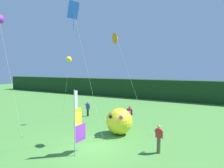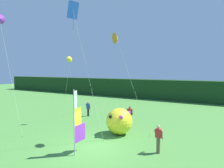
# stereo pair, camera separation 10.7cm
# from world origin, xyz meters

# --- Properties ---
(ground_plane) EXTENTS (120.00, 120.00, 0.00)m
(ground_plane) POSITION_xyz_m (0.00, 0.00, 0.00)
(ground_plane) COLOR #478438
(distant_treeline) EXTENTS (80.00, 2.40, 3.31)m
(distant_treeline) POSITION_xyz_m (0.00, 22.82, 1.66)
(distant_treeline) COLOR #193819
(distant_treeline) RESTS_ON ground
(banner_flag) EXTENTS (0.06, 1.03, 3.84)m
(banner_flag) POSITION_xyz_m (-0.18, -1.03, 1.84)
(banner_flag) COLOR #B7B7BC
(banner_flag) RESTS_ON ground
(person_near_banner) EXTENTS (0.55, 0.48, 1.58)m
(person_near_banner) POSITION_xyz_m (-5.33, 6.93, 0.84)
(person_near_banner) COLOR black
(person_near_banner) RESTS_ON ground
(person_mid_field) EXTENTS (0.55, 0.48, 1.70)m
(person_mid_field) POSITION_xyz_m (-0.07, 6.12, 0.91)
(person_mid_field) COLOR brown
(person_mid_field) RESTS_ON ground
(person_far_left) EXTENTS (0.55, 0.48, 1.69)m
(person_far_left) POSITION_xyz_m (3.92, 1.38, 0.90)
(person_far_left) COLOR brown
(person_far_left) RESTS_ON ground
(inflatable_balloon) EXTENTS (2.03, 2.03, 2.03)m
(inflatable_balloon) POSITION_xyz_m (0.32, 3.30, 1.02)
(inflatable_balloon) COLOR yellow
(inflatable_balloon) RESTS_ON ground
(kite_blue_diamond_0) EXTENTS (1.17, 2.37, 9.07)m
(kite_blue_diamond_0) POSITION_xyz_m (-0.92, -0.31, 8.19)
(kite_blue_diamond_0) COLOR brown
(kite_blue_diamond_0) RESTS_ON ground
(kite_orange_delta_2) EXTENTS (2.19, 2.39, 7.47)m
(kite_orange_delta_2) POSITION_xyz_m (0.78, 1.96, 7.05)
(kite_orange_delta_2) COLOR brown
(kite_orange_delta_2) RESTS_ON ground
(kite_yellow_delta_3) EXTENTS (2.48, 1.62, 6.22)m
(kite_yellow_delta_3) POSITION_xyz_m (-5.17, 3.98, 5.88)
(kite_yellow_delta_3) COLOR brown
(kite_yellow_delta_3) RESTS_ON ground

